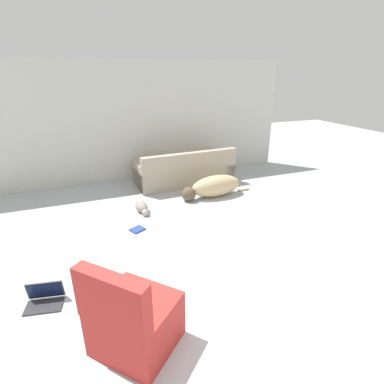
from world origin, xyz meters
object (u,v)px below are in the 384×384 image
at_px(side_chair, 133,320).
at_px(dog, 214,187).
at_px(cat, 142,207).
at_px(couch, 184,172).
at_px(book_blue, 137,230).
at_px(laptop_open, 45,297).

bearing_deg(side_chair, dog, -78.62).
bearing_deg(side_chair, cat, -56.08).
distance_m(couch, dog, 0.95).
bearing_deg(dog, book_blue, 22.69).
distance_m(laptop_open, book_blue, 1.66).
height_order(cat, laptop_open, laptop_open).
distance_m(couch, book_blue, 2.19).
relative_size(dog, side_chair, 1.63).
relative_size(cat, laptop_open, 1.34).
bearing_deg(couch, side_chair, 61.43).
bearing_deg(book_blue, couch, 51.25).
xyz_separation_m(couch, cat, (-1.16, -1.09, -0.16)).
xyz_separation_m(couch, side_chair, (-1.79, -3.73, 0.06)).
bearing_deg(side_chair, laptop_open, -1.40).
height_order(dog, side_chair, side_chair).
bearing_deg(couch, dog, 103.09).
relative_size(couch, side_chair, 2.30).
bearing_deg(cat, couch, 126.89).
relative_size(couch, laptop_open, 5.15).
height_order(couch, laptop_open, couch).
relative_size(laptop_open, side_chair, 0.45).
height_order(laptop_open, side_chair, side_chair).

